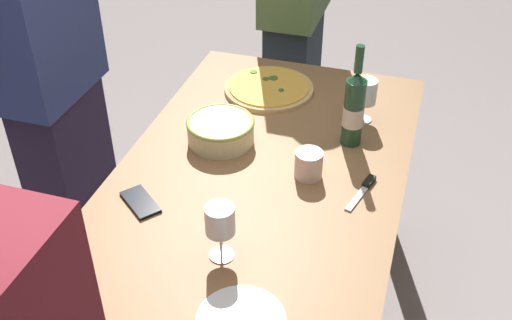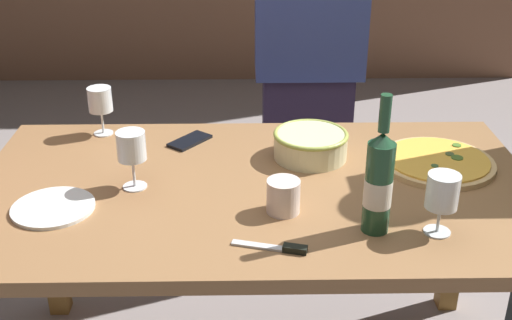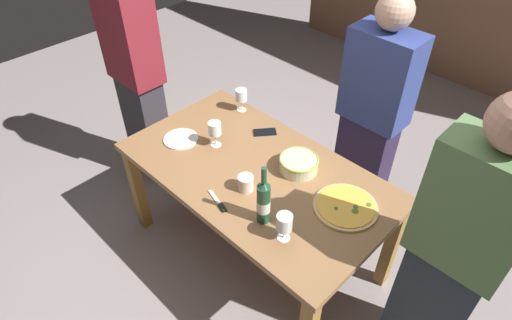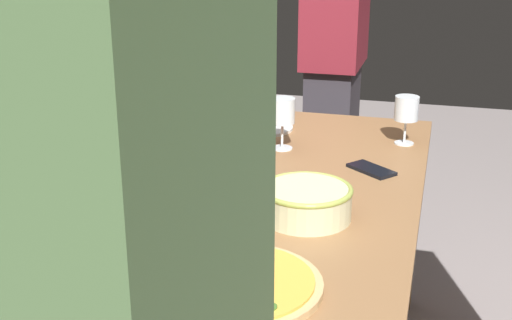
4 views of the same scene
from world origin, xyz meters
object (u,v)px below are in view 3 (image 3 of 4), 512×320
cup_amber (246,183)px  cell_phone (265,132)px  person_host (372,116)px  pizza (345,207)px  serving_bowl (299,163)px  wine_bottle (263,201)px  wine_glass_near_pizza (241,96)px  wine_glass_far_left (215,130)px  pizza_knife (220,204)px  person_guest_right (456,252)px  dining_table (256,182)px  side_plate (181,139)px  wine_glass_by_bottle (284,224)px  person_guest_left (136,74)px

cup_amber → cell_phone: cup_amber is taller
cup_amber → person_host: person_host is taller
pizza → serving_bowl: (-0.38, 0.06, 0.03)m
wine_bottle → wine_glass_near_pizza: size_ratio=2.22×
wine_glass_far_left → cell_phone: bearing=66.5°
wine_bottle → pizza_knife: size_ratio=2.00×
cup_amber → person_host: 1.02m
cell_phone → person_host: person_host is taller
person_guest_right → cup_amber: bearing=8.4°
pizza → serving_bowl: serving_bowl is taller
wine_glass_near_pizza → pizza_knife: (0.55, -0.70, -0.11)m
pizza → wine_glass_near_pizza: 1.08m
dining_table → pizza_knife: (0.05, -0.33, 0.10)m
person_guest_right → side_plate: bearing=1.7°
cup_amber → person_host: size_ratio=0.06×
wine_glass_far_left → side_plate: (-0.20, -0.12, -0.11)m
wine_glass_near_pizza → cell_phone: 0.32m
wine_glass_by_bottle → person_guest_right: bearing=32.5°
cup_amber → pizza_knife: size_ratio=0.50×
pizza → dining_table: bearing=-167.9°
wine_glass_near_pizza → wine_glass_by_bottle: wine_glass_near_pizza is taller
person_guest_left → cup_amber: bearing=-6.7°
person_guest_left → cell_phone: bearing=16.4°
cup_amber → cell_phone: bearing=121.9°
person_host → person_guest_left: bearing=-44.9°
pizza → wine_glass_far_left: wine_glass_far_left is taller
person_guest_right → person_host: bearing=-46.5°
side_plate → pizza_knife: (0.59, -0.20, 0.00)m
pizza → wine_glass_by_bottle: bearing=-105.0°
pizza_knife → wine_bottle: bearing=19.6°
pizza → pizza_knife: pizza is taller
wine_bottle → wine_glass_far_left: wine_bottle is taller
serving_bowl → wine_glass_near_pizza: bearing=164.0°
serving_bowl → cup_amber: (-0.10, -0.33, -0.00)m
wine_bottle → person_guest_left: person_guest_left is taller
person_host → wine_glass_far_left: bearing=-18.6°
dining_table → wine_glass_far_left: bearing=-178.6°
wine_bottle → cup_amber: wine_bottle is taller
wine_glass_by_bottle → side_plate: wine_glass_by_bottle is taller
cell_phone → serving_bowl: bearing=21.5°
cell_phone → person_host: (0.43, 0.56, 0.06)m
wine_glass_near_pizza → cup_amber: size_ratio=1.79×
person_host → pizza: bearing=38.3°
side_plate → person_guest_left: size_ratio=0.13×
person_guest_left → wine_glass_near_pizza: bearing=27.5°
cup_amber → person_guest_right: bearing=16.6°
serving_bowl → wine_bottle: bearing=-73.8°
dining_table → wine_glass_near_pizza: 0.66m
wine_bottle → person_guest_left: 1.52m
wine_glass_by_bottle → wine_bottle: bearing=174.1°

